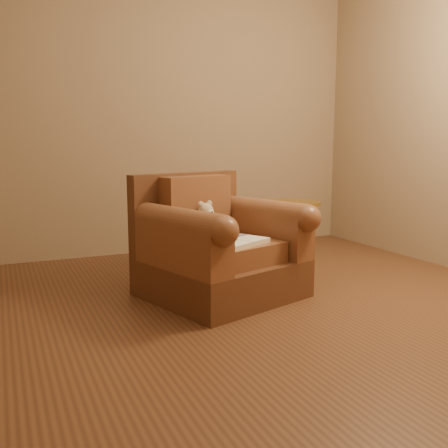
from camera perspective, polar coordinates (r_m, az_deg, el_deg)
name	(u,v)px	position (r m, az deg, el deg)	size (l,w,h in m)	color
floor	(257,315)	(3.02, 3.75, -10.36)	(4.00, 4.00, 0.00)	brown
room	(260,12)	(2.94, 4.13, 23.05)	(4.02, 4.02, 2.71)	#8E7457
armchair	(217,249)	(3.34, -0.77, -2.88)	(1.11, 1.08, 0.81)	#57311D
teddy_bear	(208,223)	(3.35, -1.88, 0.07)	(0.18, 0.21, 0.25)	tan
guidebook	(238,242)	(3.12, 1.66, -2.08)	(0.44, 0.37, 0.03)	beige
side_table	(291,239)	(3.70, 7.62, -1.66)	(0.42, 0.42, 0.59)	gold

